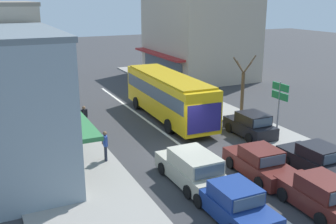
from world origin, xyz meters
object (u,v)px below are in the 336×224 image
sedan_behind_bus_near (260,163)px  directional_road_sign (280,97)px  hatchback_adjacent_lane_lead (319,195)px  parked_hatchback_kerb_second (251,125)px  wagon_behind_bus_mid (192,168)px  pedestrian_browsing_midblock (84,117)px  sedan_queue_far_back (233,203)px  parked_sedan_kerb_front (317,160)px  street_tree_right (243,90)px  city_bus (168,94)px  pedestrian_with_handbag_near (105,144)px  traffic_light_downstreet (59,63)px

sedan_behind_bus_near → directional_road_sign: bearing=41.6°
hatchback_adjacent_lane_lead → directional_road_sign: bearing=60.9°
parked_hatchback_kerb_second → wagon_behind_bus_mid: bearing=-146.9°
pedestrian_browsing_midblock → directional_road_sign: bearing=-30.7°
sedan_queue_far_back → parked_sedan_kerb_front: (6.21, 1.75, 0.00)m
sedan_queue_far_back → directional_road_sign: directional_road_sign is taller
street_tree_right → wagon_behind_bus_mid: bearing=-137.3°
sedan_behind_bus_near → wagon_behind_bus_mid: (-3.40, 0.69, 0.08)m
city_bus → pedestrian_with_handbag_near: 8.61m
pedestrian_with_handbag_near → pedestrian_browsing_midblock: same height
pedestrian_with_handbag_near → hatchback_adjacent_lane_lead: bearing=-52.4°
wagon_behind_bus_mid → sedan_queue_far_back: bearing=-89.8°
parked_hatchback_kerb_second → street_tree_right: size_ratio=0.81×
hatchback_adjacent_lane_lead → parked_hatchback_kerb_second: (3.01, 8.67, 0.00)m
parked_hatchback_kerb_second → city_bus: bearing=119.9°
traffic_light_downstreet → city_bus: bearing=-63.1°
parked_hatchback_kerb_second → directional_road_sign: directional_road_sign is taller
city_bus → directional_road_sign: 7.99m
wagon_behind_bus_mid → pedestrian_browsing_midblock: (-2.83, 9.43, 0.32)m
hatchback_adjacent_lane_lead → traffic_light_downstreet: 25.97m
sedan_behind_bus_near → parked_hatchback_kerb_second: (3.13, 4.95, 0.05)m
traffic_light_downstreet → pedestrian_with_handbag_near: traffic_light_downstreet is taller
street_tree_right → sedan_behind_bus_near: bearing=-120.1°
hatchback_adjacent_lane_lead → pedestrian_browsing_midblock: (-6.35, 13.85, 0.36)m
parked_sedan_kerb_front → traffic_light_downstreet: bearing=110.7°
sedan_behind_bus_near → sedan_queue_far_back: 4.34m
wagon_behind_bus_mid → hatchback_adjacent_lane_lead: 5.65m
directional_road_sign → pedestrian_browsing_midblock: 12.39m
sedan_behind_bus_near → pedestrian_browsing_midblock: (-6.23, 10.13, 0.40)m
traffic_light_downstreet → hatchback_adjacent_lane_lead: bearing=-77.1°
parked_hatchback_kerb_second → directional_road_sign: size_ratio=1.03×
hatchback_adjacent_lane_lead → traffic_light_downstreet: traffic_light_downstreet is taller
street_tree_right → pedestrian_with_handbag_near: street_tree_right is taller
directional_road_sign → parked_hatchback_kerb_second: bearing=137.3°
traffic_light_downstreet → pedestrian_browsing_midblock: (-0.58, -11.38, -1.79)m
city_bus → parked_sedan_kerb_front: size_ratio=2.59×
sedan_queue_far_back → traffic_light_downstreet: traffic_light_downstreet is taller
traffic_light_downstreet → street_tree_right: size_ratio=0.92×
sedan_behind_bus_near → hatchback_adjacent_lane_lead: 3.72m
sedan_queue_far_back → pedestrian_browsing_midblock: 13.16m
traffic_light_downstreet → street_tree_right: 16.89m
traffic_light_downstreet → wagon_behind_bus_mid: bearing=-83.8°
city_bus → parked_sedan_kerb_front: (2.87, -11.45, -1.22)m
sedan_behind_bus_near → sedan_queue_far_back: size_ratio=1.02×
directional_road_sign → pedestrian_browsing_midblock: directional_road_sign is taller
hatchback_adjacent_lane_lead → parked_hatchback_kerb_second: size_ratio=1.01×
sedan_behind_bus_near → parked_hatchback_kerb_second: bearing=57.7°
parked_hatchback_kerb_second → street_tree_right: (1.66, 3.30, 1.45)m
city_bus → pedestrian_with_handbag_near: city_bus is taller
parked_sedan_kerb_front → pedestrian_with_handbag_near: pedestrian_with_handbag_near is taller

